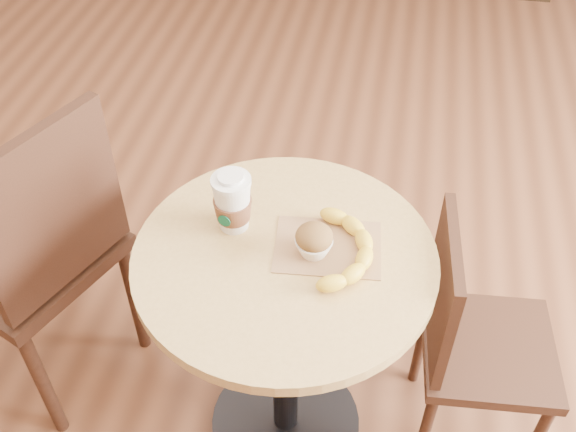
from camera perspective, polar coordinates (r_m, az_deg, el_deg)
The scene contains 7 objects.
cafe_table at distance 1.68m, azimuth -0.25°, elevation -8.35°, with size 0.69×0.69×0.75m.
chair_left at distance 1.93m, azimuth -20.39°, elevation -2.88°, with size 0.56×0.56×0.98m.
chair_right at distance 1.83m, azimuth 15.22°, elevation -9.90°, with size 0.37×0.37×0.78m.
kraft_bag at distance 1.53m, azimuth 3.39°, elevation -2.61°, with size 0.24×0.18×0.00m, color #9A714A.
coffee_cup at distance 1.54m, azimuth -4.71°, elevation 1.04°, with size 0.09×0.09×0.15m.
muffin at distance 1.49m, azimuth 2.22°, elevation -2.09°, with size 0.09×0.09×0.08m.
banana at distance 1.50m, azimuth 4.98°, elevation -2.87°, with size 0.15×0.28×0.04m, color yellow, non-canonical shape.
Camera 1 is at (0.24, -1.12, 1.86)m, focal length 42.00 mm.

